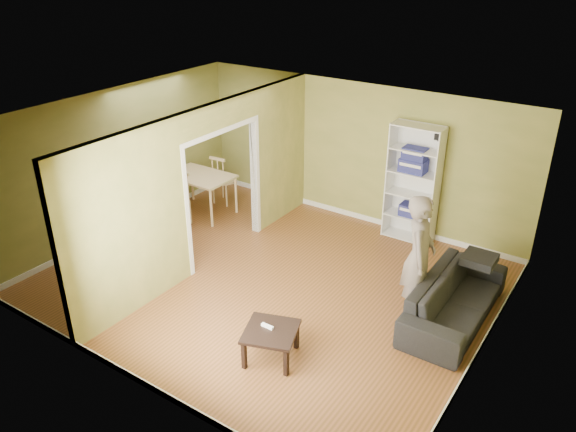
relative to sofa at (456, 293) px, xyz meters
The scene contains 15 objects.
room_shell 2.91m from the sofa, 166.63° to the right, with size 6.50×6.50×6.50m.
partition 4.05m from the sofa, behind, with size 0.22×5.50×2.60m, color #A39D4D, non-canonical shape.
wall_speaker 2.80m from the sofa, 120.37° to the left, with size 0.10×0.10×0.10m, color black.
sofa is the anchor object (origin of this frame).
person 0.84m from the sofa, 164.42° to the right, with size 0.60×0.77×2.12m, color slate.
bookshelf 2.55m from the sofa, 127.26° to the left, with size 0.88×0.38×2.09m.
paper_box_navy_a 2.41m from the sofa, 127.36° to the left, with size 0.41×0.27×0.21m, color navy.
paper_box_navy_b 2.62m from the sofa, 128.52° to the left, with size 0.45×0.29×0.23m, color navy.
paper_box_navy_c 2.69m from the sofa, 128.39° to the left, with size 0.40×0.26×0.20m, color #1F1B4B.
coffee_table 2.67m from the sofa, 127.72° to the right, with size 0.64×0.64×0.43m.
game_controller 2.69m from the sofa, 129.15° to the right, with size 0.17×0.04×0.03m, color white.
dining_table 5.31m from the sofa, behind, with size 1.25×0.83×0.78m.
chair_left 6.06m from the sofa, behind, with size 0.41×0.41×0.90m, color tan, non-canonical shape.
chair_near 5.27m from the sofa, behind, with size 0.47×0.47×1.02m, color #D4BB81, non-canonical shape.
chair_far 5.35m from the sofa, 166.43° to the left, with size 0.47×0.47×1.02m, color #DBBE85, non-canonical shape.
Camera 1 is at (4.41, -6.03, 4.77)m, focal length 35.00 mm.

